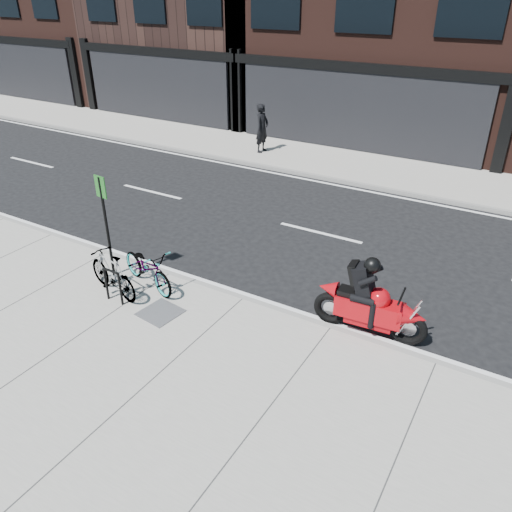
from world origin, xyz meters
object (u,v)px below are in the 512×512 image
Objects in this scene: bicycle_front at (148,267)px; bicycle_rear at (112,273)px; pedestrian at (262,128)px; sign_post at (105,218)px; bike_rack at (113,283)px; utility_grate at (160,312)px; motorcycle at (375,305)px.

bicycle_front is 1.09× the size of bicycle_rear.
sign_post is at bearing -168.39° from pedestrian.
pedestrian is at bearing -154.09° from bicycle_rear.
bike_rack is 0.34m from bicycle_rear.
sign_post is (-1.03, -0.05, 0.94)m from bicycle_front.
bike_rack is at bearing -171.58° from utility_grate.
bike_rack is 0.41× the size of pedestrian.
pedestrian is (-2.91, 9.95, 0.46)m from bicycle_front.
sign_post is at bearing -120.82° from bicycle_rear.
bicycle_rear is 0.88× the size of pedestrian.
bicycle_rear is (-0.44, -0.60, 0.02)m from bicycle_front.
pedestrian reaches higher than bike_rack.
pedestrian is at bearing 32.94° from bicycle_front.
bicycle_front is 0.96× the size of pedestrian.
motorcycle is 0.94× the size of sign_post.
bike_rack is 1.17m from utility_grate.
sign_post is (-0.82, 0.79, 0.96)m from bike_rack.
bicycle_front is at bearing 8.56° from sign_post.
bicycle_front is 1.20m from utility_grate.
motorcycle is at bearing -61.35° from bicycle_front.
bike_rack is 1.49m from sign_post.
pedestrian is at bearing 109.64° from utility_grate.
utility_grate is 0.32× the size of sign_post.
pedestrian is 11.32m from utility_grate.
bike_rack reaches higher than utility_grate.
bicycle_rear is 0.69× the size of sign_post.
utility_grate is at bearing -160.64° from motorcycle.
bike_rack is 0.43× the size of bicycle_front.
bike_rack is 0.32× the size of sign_post.
sign_post is (-1.90, 0.63, 1.40)m from utility_grate.
motorcycle reaches higher than utility_grate.
pedestrian reaches higher than bicycle_front.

